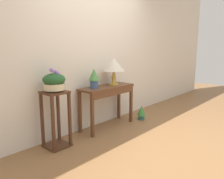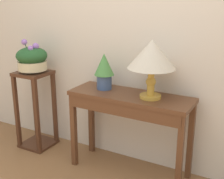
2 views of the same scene
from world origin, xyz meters
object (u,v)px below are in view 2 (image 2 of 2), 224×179
Objects in this scene: potted_plant_on_console at (104,69)px; console_table at (129,109)px; pedestal_stand_left at (36,110)px; planter_bowl_wide at (32,59)px; table_lamp at (152,56)px.

console_table is at bearing -11.03° from potted_plant_on_console.
pedestal_stand_left is (-1.05, 0.00, -0.21)m from console_table.
console_table is 0.41m from potted_plant_on_console.
console_table is 1.10m from planter_bowl_wide.
pedestal_stand_left is (-0.78, -0.05, -0.50)m from potted_plant_on_console.
planter_bowl_wide is (0.00, -0.00, 0.53)m from pedestal_stand_left.
table_lamp is 1.40m from pedestal_stand_left.
table_lamp reaches higher than planter_bowl_wide.
table_lamp reaches higher than console_table.
planter_bowl_wide reaches higher than potted_plant_on_console.
planter_bowl_wide is (-1.22, -0.02, -0.14)m from table_lamp.
pedestal_stand_left is at bearing -179.18° from table_lamp.
console_table is 3.28× the size of planter_bowl_wide.
planter_bowl_wide reaches higher than console_table.
planter_bowl_wide is (-1.05, 0.00, 0.32)m from console_table.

